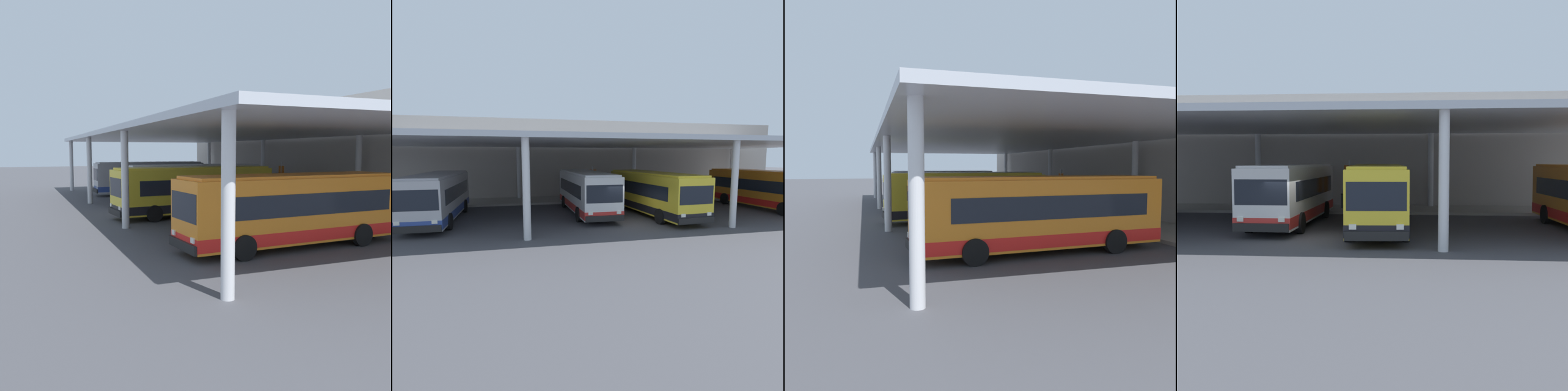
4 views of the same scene
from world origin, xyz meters
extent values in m
plane|color=#47474C|center=(0.00, 0.00, 0.00)|extent=(200.00, 200.00, 0.00)
cube|color=#A39E93|center=(0.00, 11.75, 0.09)|extent=(42.00, 4.50, 0.18)
cube|color=#ADA399|center=(0.00, 15.00, 4.08)|extent=(48.00, 1.60, 8.15)
cube|color=silver|center=(0.00, 5.50, 5.40)|extent=(40.00, 17.00, 0.30)
cylinder|color=silver|center=(-18.50, -2.50, 2.62)|extent=(0.40, 0.40, 5.25)
cylinder|color=silver|center=(-18.50, 13.50, 2.62)|extent=(0.40, 0.40, 5.25)
cylinder|color=silver|center=(-6.17, -2.50, 2.62)|extent=(0.40, 0.40, 5.25)
cylinder|color=silver|center=(-6.17, 13.50, 2.62)|extent=(0.40, 0.40, 5.25)
cylinder|color=silver|center=(6.17, -2.50, 2.62)|extent=(0.40, 0.40, 5.25)
cylinder|color=silver|center=(6.17, 13.50, 2.62)|extent=(0.40, 0.40, 5.25)
cylinder|color=silver|center=(18.50, -2.50, 2.62)|extent=(0.40, 0.40, 5.25)
cube|color=#B7B7BC|center=(-11.74, 4.09, 1.70)|extent=(2.56, 10.42, 2.70)
cube|color=#2D4799|center=(-11.74, 4.09, 0.70)|extent=(2.58, 10.44, 0.50)
cube|color=black|center=(-11.74, 4.24, 2.00)|extent=(2.59, 8.54, 0.90)
cube|color=black|center=(-11.77, -1.06, 2.05)|extent=(2.30, 0.13, 1.10)
cube|color=black|center=(-11.77, -1.15, 0.55)|extent=(2.45, 0.18, 0.36)
cube|color=silver|center=(-11.74, 4.09, 3.11)|extent=(2.36, 10.00, 0.12)
cube|color=yellow|center=(-11.77, -1.03, 2.87)|extent=(1.75, 0.13, 0.28)
cube|color=white|center=(-12.67, -1.13, 0.90)|extent=(0.28, 0.08, 0.20)
cube|color=white|center=(-10.87, -1.14, 0.90)|extent=(0.28, 0.08, 0.20)
cylinder|color=black|center=(-12.99, 0.88, 0.50)|extent=(0.29, 1.00, 1.00)
cylinder|color=black|center=(-10.54, 0.86, 0.50)|extent=(0.29, 1.00, 1.00)
cylinder|color=black|center=(-12.95, 6.96, 0.50)|extent=(0.29, 1.00, 1.00)
cylinder|color=black|center=(-10.50, 6.94, 0.50)|extent=(0.29, 1.00, 1.00)
cube|color=white|center=(-1.39, 4.56, 1.70)|extent=(2.56, 10.42, 2.70)
cube|color=red|center=(-1.39, 4.56, 0.70)|extent=(2.58, 10.44, 0.50)
cube|color=black|center=(-1.39, 4.71, 2.00)|extent=(2.59, 8.54, 0.90)
cube|color=black|center=(-1.42, -0.59, 2.05)|extent=(2.30, 0.13, 1.10)
cube|color=black|center=(-1.42, -0.68, 0.55)|extent=(2.45, 0.18, 0.36)
cube|color=white|center=(-1.39, 4.56, 3.11)|extent=(2.36, 10.00, 0.12)
cube|color=yellow|center=(-1.42, -0.56, 2.87)|extent=(1.75, 0.13, 0.28)
cube|color=white|center=(-2.32, -0.66, 0.90)|extent=(0.28, 0.08, 0.20)
cube|color=white|center=(-0.52, -0.67, 0.90)|extent=(0.28, 0.08, 0.20)
cylinder|color=black|center=(-2.63, 1.35, 0.50)|extent=(0.29, 1.00, 1.00)
cylinder|color=black|center=(-0.18, 1.33, 0.50)|extent=(0.29, 1.00, 1.00)
cylinder|color=black|center=(-2.59, 7.43, 0.50)|extent=(0.29, 1.00, 1.00)
cylinder|color=black|center=(-0.14, 7.41, 0.50)|extent=(0.29, 1.00, 1.00)
cube|color=yellow|center=(3.29, 2.69, 1.70)|extent=(3.23, 10.55, 2.70)
cube|color=black|center=(3.29, 2.69, 0.70)|extent=(3.25, 10.57, 0.50)
cube|color=black|center=(3.28, 2.84, 2.00)|extent=(3.14, 8.69, 0.90)
cube|color=black|center=(3.65, -2.45, 2.05)|extent=(2.30, 0.28, 1.10)
cube|color=black|center=(3.66, -2.54, 0.55)|extent=(2.46, 0.33, 0.36)
cube|color=yellow|center=(3.29, 2.69, 3.11)|extent=(3.00, 10.12, 0.12)
cube|color=yellow|center=(3.65, -2.42, 2.87)|extent=(1.75, 0.24, 0.28)
cube|color=white|center=(2.76, -2.59, 0.90)|extent=(0.28, 0.10, 0.20)
cube|color=white|center=(4.55, -2.47, 0.90)|extent=(0.28, 0.10, 0.20)
cylinder|color=black|center=(2.29, -0.62, 0.50)|extent=(0.35, 1.02, 1.00)
cylinder|color=black|center=(4.74, -0.44, 0.50)|extent=(0.35, 1.02, 1.00)
cylinder|color=black|center=(1.86, 5.45, 0.50)|extent=(0.35, 1.02, 1.00)
cylinder|color=black|center=(4.31, 5.63, 0.50)|extent=(0.35, 1.02, 1.00)
cube|color=orange|center=(13.45, 3.17, 1.70)|extent=(3.08, 10.52, 2.70)
cube|color=red|center=(13.45, 3.17, 0.70)|extent=(3.10, 10.54, 0.50)
cube|color=black|center=(13.45, 3.32, 2.00)|extent=(3.01, 8.66, 0.90)
cube|color=black|center=(13.74, -1.97, 2.05)|extent=(2.30, 0.25, 1.10)
cube|color=black|center=(13.75, -2.06, 0.55)|extent=(2.46, 0.30, 0.36)
cube|color=orange|center=(13.45, 3.17, 3.11)|extent=(2.85, 10.10, 0.12)
cube|color=yellow|center=(13.74, -1.94, 2.87)|extent=(1.75, 0.22, 0.28)
cube|color=white|center=(12.85, -2.10, 0.90)|extent=(0.28, 0.10, 0.20)
cube|color=white|center=(14.64, -2.00, 0.90)|extent=(0.28, 0.10, 0.20)
cylinder|color=black|center=(12.41, -0.11, 0.50)|extent=(0.34, 1.01, 1.00)
cylinder|color=black|center=(14.86, 0.02, 0.50)|extent=(0.34, 1.01, 1.00)
cylinder|color=black|center=(12.07, 5.96, 0.50)|extent=(0.34, 1.01, 1.00)
cylinder|color=black|center=(14.52, 6.10, 0.50)|extent=(0.34, 1.01, 1.00)
cube|color=#383D47|center=(3.64, 11.75, 0.63)|extent=(1.80, 0.44, 0.08)
cube|color=#383D47|center=(3.64, 11.95, 0.88)|extent=(1.80, 0.06, 0.44)
cube|color=#2D2D33|center=(2.94, 11.75, 0.41)|extent=(0.10, 0.36, 0.45)
cube|color=#2D2D33|center=(4.34, 11.75, 0.41)|extent=(0.10, 0.36, 0.45)
cylinder|color=#33383D|center=(0.38, 11.61, 0.63)|extent=(0.48, 0.48, 0.90)
cylinder|color=black|center=(0.38, 11.61, 1.12)|extent=(0.52, 0.52, 0.08)
cylinder|color=#B2B2B7|center=(0.81, 10.95, 1.78)|extent=(0.12, 0.12, 3.20)
cube|color=orange|center=(0.81, 10.93, 2.16)|extent=(0.70, 0.04, 1.80)
camera|label=1|loc=(29.12, -7.84, 4.13)|focal=39.87mm
camera|label=2|loc=(-6.87, -18.69, 4.28)|focal=28.79mm
camera|label=3|loc=(28.18, -3.73, 3.53)|focal=36.01mm
camera|label=4|loc=(5.12, -20.69, 3.44)|focal=44.74mm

